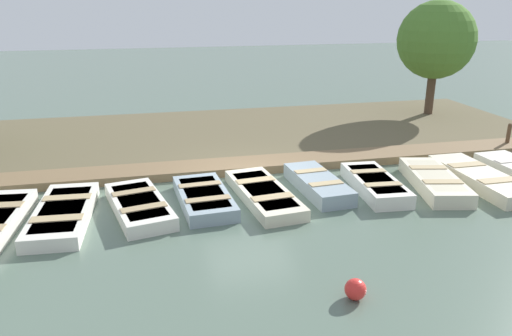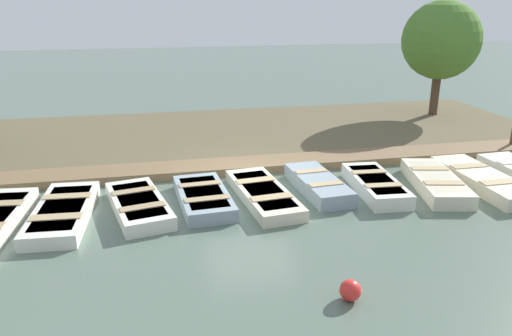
% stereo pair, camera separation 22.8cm
% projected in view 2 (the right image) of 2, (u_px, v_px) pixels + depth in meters
% --- Properties ---
extents(ground_plane, '(80.00, 80.00, 0.00)m').
position_uv_depth(ground_plane, '(250.00, 184.00, 14.04)').
color(ground_plane, '#566B5B').
extents(shore_bank, '(8.00, 24.00, 0.16)m').
position_uv_depth(shore_bank, '(224.00, 135.00, 18.64)').
color(shore_bank, brown).
rests_on(shore_bank, ground_plane).
extents(dock_walkway, '(1.16, 23.20, 0.25)m').
position_uv_depth(dock_walkway, '(242.00, 166.00, 15.13)').
color(dock_walkway, brown).
rests_on(dock_walkway, ground_plane).
extents(rowboat_2, '(3.33, 1.41, 0.35)m').
position_uv_depth(rowboat_2, '(63.00, 212.00, 11.77)').
color(rowboat_2, silver).
rests_on(rowboat_2, ground_plane).
extents(rowboat_3, '(3.07, 1.75, 0.36)m').
position_uv_depth(rowboat_3, '(139.00, 205.00, 12.19)').
color(rowboat_3, silver).
rests_on(rowboat_3, ground_plane).
extents(rowboat_4, '(2.80, 1.38, 0.36)m').
position_uv_depth(rowboat_4, '(203.00, 197.00, 12.63)').
color(rowboat_4, '#8C9EA8').
rests_on(rowboat_4, ground_plane).
extents(rowboat_5, '(3.43, 1.49, 0.33)m').
position_uv_depth(rowboat_5, '(263.00, 194.00, 12.89)').
color(rowboat_5, beige).
rests_on(rowboat_5, ground_plane).
extents(rowboat_6, '(2.79, 1.17, 0.42)m').
position_uv_depth(rowboat_6, '(318.00, 184.00, 13.43)').
color(rowboat_6, '#8C9EA8').
rests_on(rowboat_6, ground_plane).
extents(rowboat_7, '(2.81, 1.23, 0.41)m').
position_uv_depth(rowboat_7, '(375.00, 185.00, 13.39)').
color(rowboat_7, silver).
rests_on(rowboat_7, ground_plane).
extents(rowboat_8, '(3.22, 1.71, 0.41)m').
position_uv_depth(rowboat_8, '(435.00, 182.00, 13.59)').
color(rowboat_8, beige).
rests_on(rowboat_8, ground_plane).
extents(rowboat_9, '(3.53, 1.18, 0.39)m').
position_uv_depth(rowboat_9, '(483.00, 180.00, 13.79)').
color(rowboat_9, beige).
rests_on(rowboat_9, ground_plane).
extents(mooring_post_far, '(0.13, 0.13, 0.93)m').
position_uv_depth(mooring_post_far, '(512.00, 138.00, 16.87)').
color(mooring_post_far, brown).
rests_on(mooring_post_far, ground_plane).
extents(buoy, '(0.38, 0.38, 0.38)m').
position_uv_depth(buoy, '(350.00, 290.00, 8.62)').
color(buoy, red).
rests_on(buoy, ground_plane).
extents(park_tree_left, '(3.20, 3.20, 4.88)m').
position_uv_depth(park_tree_left, '(441.00, 41.00, 20.52)').
color(park_tree_left, '#4C3828').
rests_on(park_tree_left, ground_plane).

